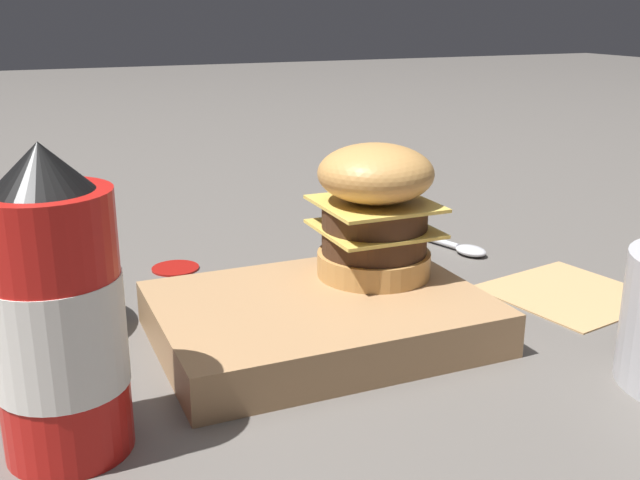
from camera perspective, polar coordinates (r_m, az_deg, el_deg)
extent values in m
plane|color=#5B5651|center=(0.66, -0.15, -6.49)|extent=(6.00, 6.00, 0.00)
cube|color=#A37A51|center=(0.63, 0.00, -5.95)|extent=(0.27, 0.20, 0.04)
cylinder|color=tan|center=(0.67, 4.11, -1.76)|extent=(0.10, 0.10, 0.02)
cylinder|color=#422819|center=(0.67, 4.15, -0.08)|extent=(0.09, 0.09, 0.02)
cube|color=#EAC656|center=(0.66, 4.17, 0.87)|extent=(0.10, 0.10, 0.00)
cylinder|color=#422819|center=(0.66, 4.19, 1.82)|extent=(0.09, 0.09, 0.02)
cube|color=#EAC656|center=(0.66, 4.21, 2.79)|extent=(0.10, 0.10, 0.00)
ellipsoid|color=tan|center=(0.65, 4.26, 5.09)|extent=(0.10, 0.10, 0.05)
cylinder|color=red|center=(0.48, -19.32, -6.22)|extent=(0.08, 0.08, 0.17)
cylinder|color=white|center=(0.48, -19.28, -6.58)|extent=(0.08, 0.08, 0.07)
cone|color=black|center=(0.45, -20.56, 5.29)|extent=(0.06, 0.06, 0.03)
cylinder|color=black|center=(0.68, -21.70, -4.82)|extent=(0.14, 0.14, 0.05)
cylinder|color=beige|center=(0.68, -21.90, -3.18)|extent=(0.12, 0.12, 0.01)
cylinder|color=silver|center=(0.91, 7.06, 0.53)|extent=(0.05, 0.14, 0.01)
ellipsoid|color=silver|center=(0.86, 11.43, -0.80)|extent=(0.04, 0.04, 0.01)
cylinder|color=#9E140F|center=(0.81, -10.96, -2.06)|extent=(0.05, 0.05, 0.00)
cube|color=tan|center=(0.77, 18.49, -3.84)|extent=(0.16, 0.16, 0.00)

